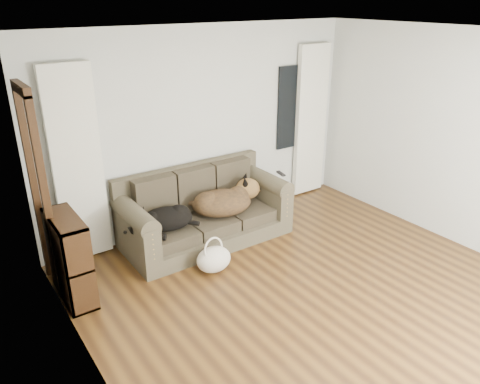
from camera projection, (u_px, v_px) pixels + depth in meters
floor at (335, 308)px, 4.71m from camera, size 5.00×5.00×0.00m
ceiling at (362, 38)px, 3.70m from camera, size 5.00×5.00×0.00m
wall_back at (205, 129)px, 6.10m from camera, size 4.50×0.04×2.60m
wall_left at (103, 265)px, 3.03m from camera, size 0.04×5.00×2.60m
curtain_left at (77, 166)px, 5.20m from camera, size 0.55×0.08×2.25m
curtain_right at (311, 121)px, 7.04m from camera, size 0.55×0.08×2.25m
window_pane at (291, 107)px, 6.79m from camera, size 0.50×0.03×1.20m
door_casing at (40, 195)px, 4.70m from camera, size 0.07×0.60×2.10m
sofa at (206, 208)px, 5.86m from camera, size 2.08×0.90×0.85m
dog_black_lab at (164, 219)px, 5.48m from camera, size 0.72×0.59×0.26m
dog_shepherd at (225, 203)px, 5.90m from camera, size 0.92×0.77×0.35m
tv_remote at (281, 174)px, 6.18m from camera, size 0.09×0.20×0.02m
tote_bag at (214, 258)px, 5.29m from camera, size 0.45×0.37×0.30m
bookshelf at (69, 255)px, 4.70m from camera, size 0.34×0.75×0.91m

